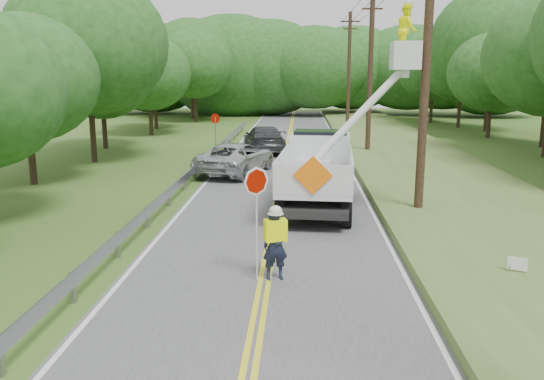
{
  "coord_description": "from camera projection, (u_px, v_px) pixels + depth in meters",
  "views": [
    {
      "loc": [
        0.81,
        -10.07,
        4.93
      ],
      "look_at": [
        0.0,
        6.0,
        1.5
      ],
      "focal_mm": 36.43,
      "sensor_mm": 36.0,
      "label": 1
    }
  ],
  "objects": [
    {
      "name": "flagger",
      "position": [
        275.0,
        240.0,
        13.19
      ],
      "size": [
        1.07,
        0.59,
        2.77
      ],
      "color": "#191E33",
      "rests_on": "road"
    },
    {
      "name": "bucket_truck",
      "position": [
        324.0,
        161.0,
        21.23
      ],
      "size": [
        4.77,
        7.52,
        7.12
      ],
      "color": "black",
      "rests_on": "road"
    },
    {
      "name": "stop_sign_permanent",
      "position": [
        215.0,
        129.0,
        31.17
      ],
      "size": [
        0.5,
        0.33,
        2.68
      ],
      "color": "gray",
      "rests_on": "ground"
    },
    {
      "name": "treeline_horizon",
      "position": [
        296.0,
        68.0,
        64.69
      ],
      "size": [
        56.12,
        14.57,
        12.35
      ],
      "color": "#1F4817",
      "rests_on": "ground"
    },
    {
      "name": "tall_grass_verge",
      "position": [
        442.0,
        184.0,
        24.19
      ],
      "size": [
        7.0,
        96.0,
        0.3
      ],
      "primitive_type": "cube",
      "color": "#4A622D",
      "rests_on": "ground"
    },
    {
      "name": "suv_silver",
      "position": [
        236.0,
        158.0,
        27.3
      ],
      "size": [
        3.97,
        6.06,
        1.55
      ],
      "primitive_type": "imported",
      "rotation": [
        0.0,
        0.0,
        2.87
      ],
      "color": "#BABBC1",
      "rests_on": "road"
    },
    {
      "name": "guardrail",
      "position": [
        195.0,
        169.0,
        25.54
      ],
      "size": [
        0.18,
        48.0,
        0.77
      ],
      "color": "gray",
      "rests_on": "ground"
    },
    {
      "name": "utility_poles",
      "position": [
        389.0,
        65.0,
        26.18
      ],
      "size": [
        1.6,
        43.3,
        10.0
      ],
      "color": "black",
      "rests_on": "ground"
    },
    {
      "name": "road",
      "position": [
        281.0,
        185.0,
        24.57
      ],
      "size": [
        7.2,
        96.0,
        0.03
      ],
      "color": "#49494B",
      "rests_on": "ground"
    },
    {
      "name": "suv_darkgrey",
      "position": [
        264.0,
        139.0,
        34.83
      ],
      "size": [
        3.2,
        5.91,
        1.63
      ],
      "primitive_type": "imported",
      "rotation": [
        0.0,
        0.0,
        3.31
      ],
      "color": "#363A3D",
      "rests_on": "road"
    },
    {
      "name": "yard_sign",
      "position": [
        517.0,
        265.0,
        13.06
      ],
      "size": [
        0.42,
        0.21,
        0.65
      ],
      "color": "white",
      "rests_on": "ground"
    },
    {
      "name": "ground",
      "position": [
        257.0,
        327.0,
        10.9
      ],
      "size": [
        140.0,
        140.0,
        0.0
      ],
      "primitive_type": "plane",
      "color": "#39501D",
      "rests_on": "ground"
    },
    {
      "name": "treeline_left",
      "position": [
        139.0,
        63.0,
        39.3
      ],
      "size": [
        9.58,
        57.3,
        10.66
      ],
      "color": "#332319",
      "rests_on": "ground"
    },
    {
      "name": "treeline_right",
      "position": [
        535.0,
        55.0,
        35.19
      ],
      "size": [
        11.24,
        53.04,
        11.95
      ],
      "color": "#332319",
      "rests_on": "ground"
    }
  ]
}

